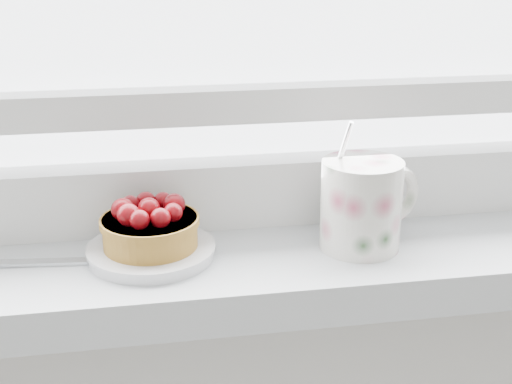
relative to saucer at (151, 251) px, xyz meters
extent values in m
cube|color=silver|center=(0.09, 0.01, -0.03)|extent=(1.60, 0.20, 0.04)
cube|color=silver|center=(0.09, 0.08, 0.03)|extent=(1.30, 0.05, 0.07)
cube|color=silver|center=(0.09, 0.08, 0.12)|extent=(1.30, 0.04, 0.04)
cylinder|color=silver|center=(0.00, 0.00, 0.00)|extent=(0.12, 0.12, 0.01)
cylinder|color=#8D5F1E|center=(0.00, 0.00, 0.02)|extent=(0.09, 0.09, 0.03)
cylinder|color=#8D5F1E|center=(0.00, 0.00, 0.03)|extent=(0.09, 0.09, 0.01)
sphere|color=#4C0004|center=(0.00, 0.00, 0.04)|extent=(0.02, 0.02, 0.02)
sphere|color=#4C0004|center=(0.02, 0.01, 0.04)|extent=(0.02, 0.02, 0.02)
sphere|color=#4C0004|center=(0.01, 0.02, 0.04)|extent=(0.02, 0.02, 0.02)
sphere|color=#4C0004|center=(0.00, 0.02, 0.04)|extent=(0.02, 0.02, 0.02)
sphere|color=#4C0004|center=(-0.02, 0.02, 0.04)|extent=(0.02, 0.02, 0.02)
sphere|color=#4C0004|center=(-0.02, 0.00, 0.04)|extent=(0.02, 0.02, 0.02)
sphere|color=#4C0004|center=(-0.02, -0.01, 0.04)|extent=(0.02, 0.02, 0.02)
sphere|color=#4C0004|center=(-0.01, -0.02, 0.04)|extent=(0.02, 0.02, 0.02)
sphere|color=#4C0004|center=(0.01, -0.02, 0.04)|extent=(0.02, 0.02, 0.02)
sphere|color=#4C0004|center=(0.02, -0.01, 0.04)|extent=(0.02, 0.02, 0.02)
cylinder|color=silver|center=(0.20, -0.01, 0.04)|extent=(0.10, 0.10, 0.09)
cylinder|color=black|center=(0.20, -0.01, 0.08)|extent=(0.07, 0.07, 0.01)
torus|color=silver|center=(0.25, 0.00, 0.04)|extent=(0.06, 0.03, 0.06)
cylinder|color=silver|center=(0.19, 0.00, 0.09)|extent=(0.02, 0.02, 0.06)
cube|color=silver|center=(-0.10, 0.00, 0.00)|extent=(0.12, 0.02, 0.00)
cube|color=silver|center=(-0.03, -0.01, 0.00)|extent=(0.02, 0.01, 0.00)
cube|color=silver|center=(-0.01, -0.01, 0.00)|extent=(0.04, 0.03, 0.00)
cube|color=silver|center=(0.02, -0.02, 0.00)|extent=(0.04, 0.01, 0.00)
cube|color=silver|center=(0.03, -0.02, 0.00)|extent=(0.04, 0.01, 0.00)
cube|color=silver|center=(0.03, -0.01, 0.00)|extent=(0.04, 0.01, 0.00)
cube|color=silver|center=(0.03, 0.00, 0.00)|extent=(0.04, 0.01, 0.00)
camera|label=1|loc=(-0.01, -0.63, 0.29)|focal=50.00mm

